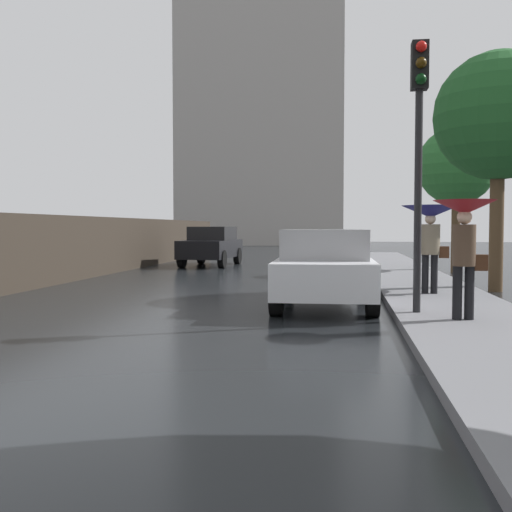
{
  "coord_description": "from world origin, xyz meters",
  "views": [
    {
      "loc": [
        3.13,
        -3.5,
        1.51
      ],
      "look_at": [
        1.59,
        7.51,
        0.98
      ],
      "focal_mm": 42.38,
      "sensor_mm": 36.0,
      "label": 1
    }
  ],
  "objects_px": {
    "car_white_mid_road": "(325,267)",
    "car_black_far_ahead": "(211,245)",
    "traffic_light": "(419,126)",
    "pedestrian_with_umbrella_far": "(431,222)",
    "pedestrian_with_umbrella_near": "(465,227)",
    "street_tree_mid": "(457,167)",
    "street_tree_near": "(499,117)"
  },
  "relations": [
    {
      "from": "car_black_far_ahead",
      "to": "traffic_light",
      "type": "height_order",
      "value": "traffic_light"
    },
    {
      "from": "street_tree_mid",
      "to": "car_black_far_ahead",
      "type": "bearing_deg",
      "value": 164.36
    },
    {
      "from": "pedestrian_with_umbrella_near",
      "to": "pedestrian_with_umbrella_far",
      "type": "height_order",
      "value": "pedestrian_with_umbrella_far"
    },
    {
      "from": "pedestrian_with_umbrella_near",
      "to": "pedestrian_with_umbrella_far",
      "type": "xyz_separation_m",
      "value": [
        0.02,
        3.57,
        0.11
      ]
    },
    {
      "from": "car_white_mid_road",
      "to": "car_black_far_ahead",
      "type": "xyz_separation_m",
      "value": [
        -4.71,
        11.52,
        0.05
      ]
    },
    {
      "from": "car_black_far_ahead",
      "to": "street_tree_mid",
      "type": "relative_size",
      "value": 0.83
    },
    {
      "from": "pedestrian_with_umbrella_near",
      "to": "traffic_light",
      "type": "height_order",
      "value": "traffic_light"
    },
    {
      "from": "car_black_far_ahead",
      "to": "pedestrian_with_umbrella_near",
      "type": "height_order",
      "value": "pedestrian_with_umbrella_near"
    },
    {
      "from": "car_black_far_ahead",
      "to": "street_tree_mid",
      "type": "xyz_separation_m",
      "value": [
        8.77,
        -2.46,
        2.7
      ]
    },
    {
      "from": "car_white_mid_road",
      "to": "street_tree_mid",
      "type": "height_order",
      "value": "street_tree_mid"
    },
    {
      "from": "pedestrian_with_umbrella_far",
      "to": "pedestrian_with_umbrella_near",
      "type": "bearing_deg",
      "value": 94.03
    },
    {
      "from": "car_black_far_ahead",
      "to": "street_tree_near",
      "type": "bearing_deg",
      "value": 138.67
    },
    {
      "from": "car_white_mid_road",
      "to": "pedestrian_with_umbrella_near",
      "type": "distance_m",
      "value": 3.26
    },
    {
      "from": "car_white_mid_road",
      "to": "car_black_far_ahead",
      "type": "distance_m",
      "value": 12.45
    },
    {
      "from": "car_black_far_ahead",
      "to": "pedestrian_with_umbrella_near",
      "type": "relative_size",
      "value": 2.26
    },
    {
      "from": "pedestrian_with_umbrella_near",
      "to": "traffic_light",
      "type": "bearing_deg",
      "value": -58.9
    },
    {
      "from": "street_tree_near",
      "to": "pedestrian_with_umbrella_far",
      "type": "bearing_deg",
      "value": -132.59
    },
    {
      "from": "car_white_mid_road",
      "to": "pedestrian_with_umbrella_far",
      "type": "distance_m",
      "value": 2.6
    },
    {
      "from": "pedestrian_with_umbrella_near",
      "to": "street_tree_near",
      "type": "distance_m",
      "value": 6.31
    },
    {
      "from": "street_tree_mid",
      "to": "street_tree_near",
      "type": "bearing_deg",
      "value": -91.56
    },
    {
      "from": "street_tree_near",
      "to": "pedestrian_with_umbrella_near",
      "type": "bearing_deg",
      "value": -108.05
    },
    {
      "from": "traffic_light",
      "to": "street_tree_mid",
      "type": "distance_m",
      "value": 11.04
    },
    {
      "from": "pedestrian_with_umbrella_far",
      "to": "street_tree_mid",
      "type": "distance_m",
      "value": 8.31
    },
    {
      "from": "pedestrian_with_umbrella_near",
      "to": "street_tree_near",
      "type": "relative_size",
      "value": 0.32
    },
    {
      "from": "street_tree_mid",
      "to": "traffic_light",
      "type": "bearing_deg",
      "value": -103.32
    },
    {
      "from": "traffic_light",
      "to": "street_tree_near",
      "type": "xyz_separation_m",
      "value": [
        2.38,
        4.8,
        0.93
      ]
    },
    {
      "from": "pedestrian_with_umbrella_near",
      "to": "street_tree_mid",
      "type": "xyz_separation_m",
      "value": [
        1.95,
        11.43,
        1.98
      ]
    },
    {
      "from": "pedestrian_with_umbrella_far",
      "to": "traffic_light",
      "type": "relative_size",
      "value": 0.42
    },
    {
      "from": "car_black_far_ahead",
      "to": "street_tree_near",
      "type": "height_order",
      "value": "street_tree_near"
    },
    {
      "from": "car_black_far_ahead",
      "to": "pedestrian_with_umbrella_far",
      "type": "height_order",
      "value": "pedestrian_with_umbrella_far"
    },
    {
      "from": "pedestrian_with_umbrella_near",
      "to": "traffic_light",
      "type": "distance_m",
      "value": 1.85
    },
    {
      "from": "traffic_light",
      "to": "street_tree_mid",
      "type": "height_order",
      "value": "street_tree_mid"
    }
  ]
}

